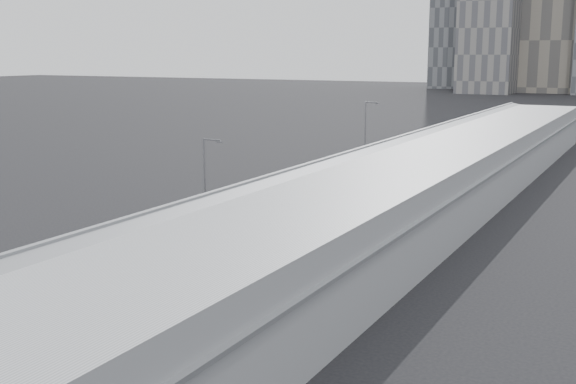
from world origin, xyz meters
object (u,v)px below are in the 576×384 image
Objects in this scene: street_lamp_near at (206,178)px; street_lamp_far at (366,130)px; bus_4 at (331,193)px; suv at (455,133)px; bus_7 at (441,150)px; bus_5 at (370,174)px; bus_2 at (165,260)px; shipping_container at (423,139)px; bus_1 at (40,310)px; bus_6 at (412,159)px; bus_3 at (273,216)px.

street_lamp_far is (-1.18, 42.70, 0.43)m from street_lamp_near.
suv is (-5.66, 71.30, -0.81)m from bus_4.
bus_7 is 56.34m from street_lamp_near.
bus_5 is 27.64m from bus_7.
bus_4 reaches higher than suv.
street_lamp_near is (-5.18, -28.26, 3.40)m from bus_5.
bus_2 is 70.05m from bus_7.
street_lamp_far is at bearing 99.82° from bus_4.
shipping_container is (-1.03, 69.39, -3.72)m from street_lamp_near.
bus_2 is at bearing -104.43° from suv.
bus_7 is (1.08, 27.62, -0.13)m from bus_5.
bus_7 is (0.12, 82.12, -0.18)m from bus_1.
bus_4 reaches higher than bus_5.
bus_5 is 14.77m from bus_6.
bus_4 is 13.49m from bus_5.
bus_3 reaches higher than bus_6.
street_lamp_far reaches higher than bus_5.
bus_7 is 1.30× the size of street_lamp_far.
bus_6 is (0.49, 14.76, -0.03)m from bus_5.
bus_7 is (0.59, 12.86, -0.10)m from bus_6.
shipping_container is at bearing -112.48° from suv.
shipping_container is 1.10× the size of suv.
bus_5 is 58.04m from suv.
bus_6 is 2.01× the size of shipping_container.
bus_6 is at bearing 94.37° from bus_1.
bus_5 is 16.24m from street_lamp_far.
bus_6 is at bearing 82.78° from bus_5.
bus_2 is at bearing -93.72° from bus_7.
street_lamp_far is (-7.16, 56.88, 3.89)m from bus_2.
bus_1 is 1.46× the size of street_lamp_far.
suv is at bearing 95.10° from shipping_container.
bus_7 is (0.21, 41.08, -0.13)m from bus_4.
bus_4 reaches higher than shipping_container.
street_lamp_far is at bearing -172.67° from bus_6.
bus_5 is 1.56× the size of street_lamp_near.
bus_3 is 1.13× the size of bus_7.
bus_2 is 42.44m from bus_5.
bus_3 reaches higher than bus_4.
bus_5 is 28.93m from street_lamp_near.
street_lamp_far reaches higher than shipping_container.
bus_7 is (0.12, 54.20, -0.20)m from bus_3.
street_lamp_near is at bearing -116.95° from bus_4.
bus_5 is at bearing -87.26° from bus_6.
bus_4 is 16.34m from street_lamp_near.
shipping_container is at bearing 92.69° from bus_4.
bus_4 is at bearing -84.57° from bus_6.
shipping_container is at bearing 98.27° from bus_1.
shipping_container is (-7.29, 13.51, -0.19)m from bus_7.
street_lamp_near is (-6.05, -14.80, 3.40)m from bus_4.
bus_2 is at bearing -88.18° from bus_3.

